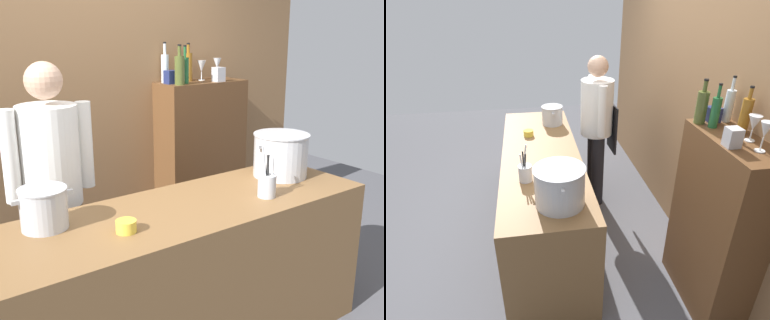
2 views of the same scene
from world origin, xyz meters
TOP-DOWN VIEW (x-y plane):
  - ground_plane at (0.00, 0.00)m, footprint 8.00×8.00m
  - brick_back_panel at (0.00, 1.40)m, footprint 4.40×0.10m
  - prep_counter at (0.00, 0.00)m, footprint 2.24×0.70m
  - bar_cabinet at (1.01, 1.19)m, footprint 0.76×0.32m
  - chef at (-0.50, 0.63)m, footprint 0.53×0.36m
  - stockpot_large at (0.82, 0.09)m, footprint 0.42×0.36m
  - stockpot_small at (-0.70, 0.17)m, footprint 0.30×0.23m
  - utensil_crock at (0.47, -0.14)m, footprint 0.10×0.10m
  - butter_jar at (-0.41, -0.10)m, footprint 0.10×0.10m
  - wine_bottle_clear at (0.72, 1.29)m, footprint 0.06×0.06m
  - wine_bottle_olive at (0.72, 1.09)m, footprint 0.08×0.08m
  - wine_bottle_green at (0.81, 1.14)m, footprint 0.06×0.06m
  - wine_bottle_amber at (0.93, 1.27)m, footprint 0.07×0.07m
  - wine_glass_tall at (1.05, 1.25)m, footprint 0.08×0.08m
  - wine_glass_short at (1.20, 1.21)m, footprint 0.07×0.07m
  - spice_tin_silver at (1.11, 1.09)m, footprint 0.08×0.08m
  - spice_tin_navy at (0.71, 1.19)m, footprint 0.09×0.09m

SIDE VIEW (x-z plane):
  - ground_plane at x=0.00m, z-range 0.00..0.00m
  - prep_counter at x=0.00m, z-range 0.00..0.90m
  - bar_cabinet at x=1.01m, z-range 0.00..1.40m
  - butter_jar at x=-0.41m, z-range 0.90..0.96m
  - chef at x=-0.50m, z-range 0.13..1.79m
  - utensil_crock at x=0.47m, z-range 0.82..1.12m
  - stockpot_small at x=-0.70m, z-range 0.90..1.10m
  - stockpot_large at x=0.82m, z-range 0.90..1.18m
  - spice_tin_navy at x=0.71m, z-range 1.40..1.50m
  - spice_tin_silver at x=1.11m, z-range 1.40..1.52m
  - brick_back_panel at x=0.00m, z-range 0.00..3.00m
  - wine_bottle_green at x=0.81m, z-range 1.36..1.66m
  - wine_glass_tall at x=1.05m, z-range 1.43..1.60m
  - wine_bottle_olive at x=0.72m, z-range 1.36..1.67m
  - wine_bottle_clear at x=0.72m, z-range 1.36..1.68m
  - wine_bottle_amber at x=0.93m, z-range 1.37..1.67m
  - wine_glass_short at x=1.20m, z-range 1.44..1.62m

